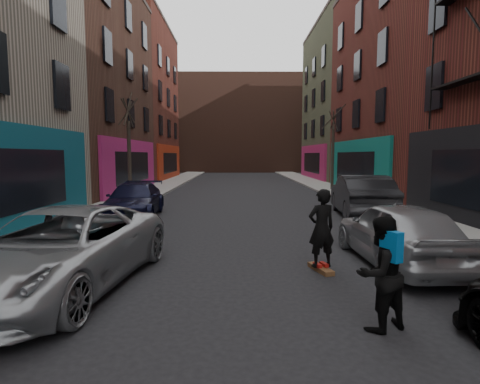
{
  "coord_description": "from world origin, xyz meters",
  "views": [
    {
      "loc": [
        -0.51,
        -2.03,
        2.51
      ],
      "look_at": [
        -0.41,
        7.13,
        1.6
      ],
      "focal_mm": 28.0,
      "sensor_mm": 36.0,
      "label": 1
    }
  ],
  "objects_px": {
    "parked_left_far": "(61,249)",
    "parked_right_far": "(398,232)",
    "tree_right_far": "(333,140)",
    "parked_right_end": "(361,196)",
    "skateboarder": "(322,228)",
    "pedestrian": "(380,273)",
    "skateboard": "(321,269)",
    "parked_left_end": "(134,200)",
    "tree_left_far": "(129,138)"
  },
  "relations": [
    {
      "from": "parked_left_far",
      "to": "parked_right_end",
      "type": "bearing_deg",
      "value": 51.29
    },
    {
      "from": "skateboard",
      "to": "tree_right_far",
      "type": "bearing_deg",
      "value": 58.15
    },
    {
      "from": "skateboard",
      "to": "skateboarder",
      "type": "height_order",
      "value": "skateboarder"
    },
    {
      "from": "parked_left_end",
      "to": "parked_right_far",
      "type": "xyz_separation_m",
      "value": [
        7.8,
        -6.52,
        0.05
      ]
    },
    {
      "from": "tree_right_far",
      "to": "parked_left_far",
      "type": "distance_m",
      "value": 21.77
    },
    {
      "from": "parked_right_end",
      "to": "pedestrian",
      "type": "relative_size",
      "value": 3.13
    },
    {
      "from": "tree_left_far",
      "to": "tree_right_far",
      "type": "height_order",
      "value": "tree_right_far"
    },
    {
      "from": "skateboard",
      "to": "skateboarder",
      "type": "distance_m",
      "value": 0.9
    },
    {
      "from": "skateboarder",
      "to": "parked_right_far",
      "type": "bearing_deg",
      "value": 178.41
    },
    {
      "from": "tree_right_far",
      "to": "skateboard",
      "type": "height_order",
      "value": "tree_right_far"
    },
    {
      "from": "parked_left_far",
      "to": "skateboarder",
      "type": "distance_m",
      "value": 5.22
    },
    {
      "from": "parked_left_far",
      "to": "pedestrian",
      "type": "height_order",
      "value": "pedestrian"
    },
    {
      "from": "parked_left_far",
      "to": "skateboard",
      "type": "height_order",
      "value": "parked_left_far"
    },
    {
      "from": "tree_left_far",
      "to": "pedestrian",
      "type": "xyz_separation_m",
      "value": [
        7.75,
        -14.86,
        -2.55
      ]
    },
    {
      "from": "parked_left_far",
      "to": "skateboarder",
      "type": "bearing_deg",
      "value": 17.84
    },
    {
      "from": "tree_right_far",
      "to": "pedestrian",
      "type": "relative_size",
      "value": 4.12
    },
    {
      "from": "skateboarder",
      "to": "pedestrian",
      "type": "distance_m",
      "value": 2.73
    },
    {
      "from": "parked_right_end",
      "to": "skateboard",
      "type": "relative_size",
      "value": 6.47
    },
    {
      "from": "parked_right_end",
      "to": "tree_right_far",
      "type": "bearing_deg",
      "value": -91.6
    },
    {
      "from": "tree_right_far",
      "to": "parked_right_end",
      "type": "height_order",
      "value": "tree_right_far"
    },
    {
      "from": "parked_left_far",
      "to": "parked_right_end",
      "type": "relative_size",
      "value": 1.05
    },
    {
      "from": "tree_left_far",
      "to": "parked_right_far",
      "type": "xyz_separation_m",
      "value": [
        9.4,
        -11.63,
        -2.64
      ]
    },
    {
      "from": "parked_right_far",
      "to": "tree_left_far",
      "type": "bearing_deg",
      "value": -52.25
    },
    {
      "from": "tree_left_far",
      "to": "pedestrian",
      "type": "height_order",
      "value": "tree_left_far"
    },
    {
      "from": "parked_right_far",
      "to": "skateboarder",
      "type": "height_order",
      "value": "skateboarder"
    },
    {
      "from": "parked_left_end",
      "to": "skateboarder",
      "type": "distance_m",
      "value": 9.2
    },
    {
      "from": "tree_right_far",
      "to": "pedestrian",
      "type": "bearing_deg",
      "value": -102.57
    },
    {
      "from": "parked_left_far",
      "to": "parked_left_end",
      "type": "bearing_deg",
      "value": 102.5
    },
    {
      "from": "parked_right_end",
      "to": "parked_right_far",
      "type": "bearing_deg",
      "value": 85.03
    },
    {
      "from": "tree_left_far",
      "to": "parked_right_end",
      "type": "distance_m",
      "value": 12.12
    },
    {
      "from": "tree_right_far",
      "to": "parked_right_end",
      "type": "relative_size",
      "value": 1.31
    },
    {
      "from": "parked_left_far",
      "to": "skateboard",
      "type": "distance_m",
      "value": 5.26
    },
    {
      "from": "parked_right_end",
      "to": "parked_left_far",
      "type": "bearing_deg",
      "value": 51.27
    },
    {
      "from": "tree_right_far",
      "to": "pedestrian",
      "type": "height_order",
      "value": "tree_right_far"
    },
    {
      "from": "parked_left_end",
      "to": "skateboard",
      "type": "height_order",
      "value": "parked_left_end"
    },
    {
      "from": "skateboarder",
      "to": "pedestrian",
      "type": "xyz_separation_m",
      "value": [
        0.23,
        -2.72,
        -0.11
      ]
    },
    {
      "from": "parked_left_far",
      "to": "parked_left_end",
      "type": "xyz_separation_m",
      "value": [
        -0.8,
        8.03,
        -0.06
      ]
    },
    {
      "from": "tree_left_far",
      "to": "parked_right_end",
      "type": "bearing_deg",
      "value": -24.34
    },
    {
      "from": "parked_left_end",
      "to": "pedestrian",
      "type": "xyz_separation_m",
      "value": [
        6.15,
        -9.74,
        0.14
      ]
    },
    {
      "from": "tree_right_far",
      "to": "pedestrian",
      "type": "distance_m",
      "value": 21.54
    },
    {
      "from": "pedestrian",
      "to": "parked_right_far",
      "type": "bearing_deg",
      "value": -141.57
    },
    {
      "from": "parked_left_far",
      "to": "parked_right_far",
      "type": "height_order",
      "value": "parked_left_far"
    },
    {
      "from": "tree_left_far",
      "to": "parked_left_end",
      "type": "xyz_separation_m",
      "value": [
        1.6,
        -5.11,
        -2.69
      ]
    },
    {
      "from": "pedestrian",
      "to": "skateboard",
      "type": "bearing_deg",
      "value": -109.73
    },
    {
      "from": "parked_left_end",
      "to": "skateboarder",
      "type": "bearing_deg",
      "value": -53.8
    },
    {
      "from": "parked_left_far",
      "to": "parked_right_end",
      "type": "xyz_separation_m",
      "value": [
        8.4,
        8.25,
        0.1
      ]
    },
    {
      "from": "parked_right_far",
      "to": "parked_right_end",
      "type": "height_order",
      "value": "parked_right_end"
    },
    {
      "from": "pedestrian",
      "to": "parked_left_end",
      "type": "bearing_deg",
      "value": -82.23
    },
    {
      "from": "skateboarder",
      "to": "tree_right_far",
      "type": "bearing_deg",
      "value": -121.85
    },
    {
      "from": "parked_right_end",
      "to": "skateboarder",
      "type": "height_order",
      "value": "skateboarder"
    }
  ]
}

